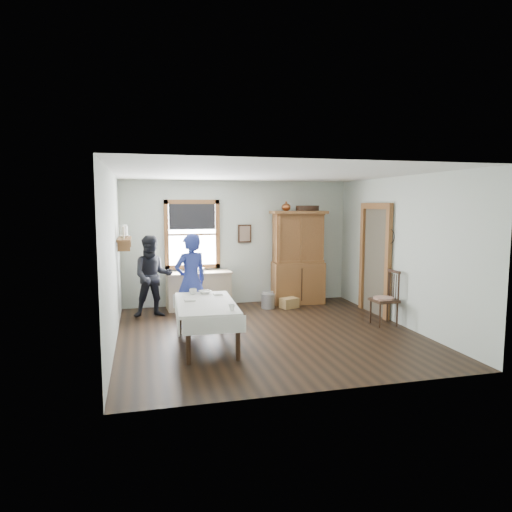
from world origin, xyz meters
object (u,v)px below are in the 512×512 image
china_hutch (298,257)px  figure_dark (153,279)px  dining_table (206,324)px  pail (268,301)px  wicker_basket (289,303)px  spindle_chair (384,298)px  work_counter (199,290)px  woman_blue (191,284)px

china_hutch → figure_dark: (-3.16, -0.47, -0.29)m
dining_table → pail: size_ratio=5.69×
pail → wicker_basket: bearing=-11.0°
spindle_chair → pail: spindle_chair is taller
china_hutch → work_counter: bearing=-177.4°
spindle_chair → wicker_basket: (-1.25, 1.72, -0.40)m
china_hutch → figure_dark: size_ratio=1.39×
wicker_basket → figure_dark: bearing=-178.8°
work_counter → pail: (1.42, -0.34, -0.24)m
work_counter → spindle_chair: (3.12, -2.14, 0.11)m
china_hutch → dining_table: bearing=-130.2°
pail → wicker_basket: 0.45m
spindle_chair → work_counter: bearing=143.3°
work_counter → dining_table: (-0.21, -2.60, -0.04)m
china_hutch → pail: china_hutch is taller
dining_table → spindle_chair: 3.36m
woman_blue → figure_dark: bearing=-78.7°
woman_blue → pail: bearing=-168.9°
spindle_chair → woman_blue: (-3.43, 0.68, 0.27)m
work_counter → china_hutch: size_ratio=0.67×
wicker_basket → figure_dark: size_ratio=0.24×
wicker_basket → figure_dark: figure_dark is taller
work_counter → pail: size_ratio=4.47×
figure_dark → spindle_chair: bearing=-23.7°
china_hutch → spindle_chair: 2.37m
woman_blue → figure_dark: size_ratio=1.05×
spindle_chair → figure_dark: size_ratio=0.68×
woman_blue → figure_dark: 1.17m
work_counter → figure_dark: figure_dark is taller
pail → wicker_basket: size_ratio=0.85×
wicker_basket → figure_dark: 2.89m
wicker_basket → china_hutch: bearing=50.6°
china_hutch → dining_table: china_hutch is taller
work_counter → spindle_chair: bearing=-38.2°
pail → woman_blue: (-1.74, -1.12, 0.63)m
dining_table → work_counter: bearing=85.4°
woman_blue → wicker_basket: bearing=-176.3°
spindle_chair → wicker_basket: spindle_chair is taller
dining_table → spindle_chair: spindle_chair is taller
wicker_basket → pail: bearing=169.0°
pail → figure_dark: 2.45m
china_hutch → figure_dark: bearing=-168.6°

